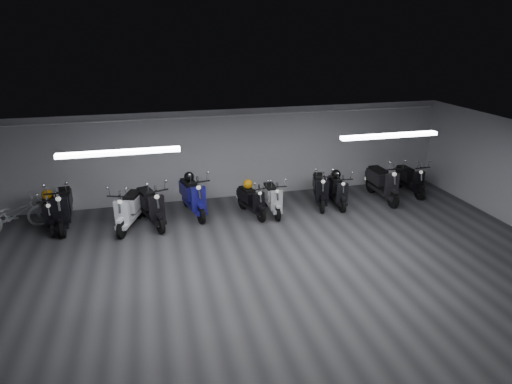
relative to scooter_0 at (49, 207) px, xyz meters
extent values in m
cube|color=#373739|center=(5.14, -3.81, -0.62)|extent=(14.00, 10.00, 0.01)
cube|color=gray|center=(5.14, -3.81, 2.19)|extent=(14.00, 10.00, 0.01)
cube|color=#AFAFB1|center=(5.14, 1.19, 0.78)|extent=(14.00, 0.01, 2.80)
cube|color=white|center=(2.14, -2.81, 2.12)|extent=(2.40, 0.18, 0.08)
cube|color=white|center=(8.14, -2.81, 2.12)|extent=(2.40, 0.18, 0.08)
cylinder|color=white|center=(5.14, 1.11, 2.00)|extent=(13.60, 0.05, 0.05)
imported|color=silver|center=(-0.90, 0.08, -0.04)|extent=(1.90, 1.18, 1.16)
sphere|color=black|center=(8.14, -0.08, 0.30)|extent=(0.28, 0.28, 0.28)
sphere|color=orange|center=(5.36, -0.20, 0.27)|extent=(0.28, 0.28, 0.28)
sphere|color=orange|center=(-0.05, 0.23, 0.29)|extent=(0.28, 0.28, 0.28)
sphere|color=black|center=(3.75, 0.29, 0.46)|extent=(0.29, 0.29, 0.29)
camera|label=1|loc=(2.77, -11.59, 4.45)|focal=30.39mm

